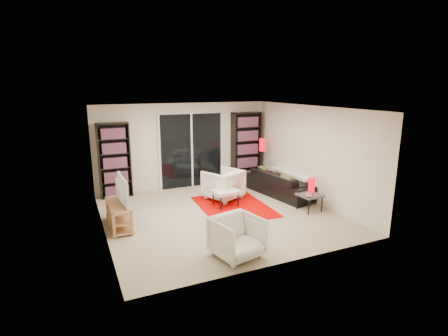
{
  "coord_description": "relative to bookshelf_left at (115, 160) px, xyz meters",
  "views": [
    {
      "loc": [
        -2.99,
        -6.91,
        2.87
      ],
      "look_at": [
        0.25,
        0.3,
        1.0
      ],
      "focal_mm": 28.0,
      "sensor_mm": 36.0,
      "label": 1
    }
  ],
  "objects": [
    {
      "name": "tv_stand",
      "position": [
        -0.24,
        -2.12,
        -0.71
      ],
      "size": [
        0.39,
        1.22,
        0.5
      ],
      "color": "tan",
      "rests_on": "floor"
    },
    {
      "name": "laptop",
      "position": [
        3.93,
        -3.07,
        -0.56
      ],
      "size": [
        0.37,
        0.39,
        0.03
      ],
      "primitive_type": "imported",
      "rotation": [
        0.0,
        0.0,
        0.9
      ],
      "color": "silver",
      "rests_on": "side_table"
    },
    {
      "name": "side_table",
      "position": [
        3.97,
        -2.97,
        -0.62
      ],
      "size": [
        0.54,
        0.54,
        0.4
      ],
      "color": "#46464B",
      "rests_on": "floor"
    },
    {
      "name": "ottoman",
      "position": [
        2.31,
        -1.88,
        -0.63
      ],
      "size": [
        0.63,
        0.54,
        0.4
      ],
      "color": "white",
      "rests_on": "floor"
    },
    {
      "name": "bookshelf_left",
      "position": [
        0.0,
        0.0,
        0.0
      ],
      "size": [
        0.8,
        0.3,
        1.95
      ],
      "color": "black",
      "rests_on": "ground"
    },
    {
      "name": "ceiling",
      "position": [
        1.95,
        -2.33,
        1.42
      ],
      "size": [
        5.0,
        5.0,
        0.02
      ],
      "primitive_type": "cube",
      "color": "white",
      "rests_on": "wall_back"
    },
    {
      "name": "tv",
      "position": [
        -0.22,
        -2.12,
        -0.19
      ],
      "size": [
        0.14,
        0.99,
        0.57
      ],
      "primitive_type": "imported",
      "rotation": [
        0.0,
        0.0,
        1.59
      ],
      "color": "black",
      "rests_on": "tv_stand"
    },
    {
      "name": "floor",
      "position": [
        1.95,
        -2.33,
        -0.98
      ],
      "size": [
        5.0,
        5.0,
        0.0
      ],
      "primitive_type": "plane",
      "color": "#C2B490",
      "rests_on": "ground"
    },
    {
      "name": "rug",
      "position": [
        2.47,
        -1.99,
        -0.97
      ],
      "size": [
        1.69,
        2.22,
        0.01
      ],
      "primitive_type": "cube",
      "rotation": [
        0.0,
        0.0,
        -0.05
      ],
      "color": "#DB0400",
      "rests_on": "floor"
    },
    {
      "name": "floor_lamp",
      "position": [
        4.12,
        -0.49,
        0.06
      ],
      "size": [
        0.21,
        0.21,
        1.37
      ],
      "color": "black",
      "rests_on": "floor"
    },
    {
      "name": "table_lamp",
      "position": [
        4.11,
        -2.84,
        -0.4
      ],
      "size": [
        0.15,
        0.15,
        0.35
      ],
      "primitive_type": "cylinder",
      "color": "red",
      "rests_on": "side_table"
    },
    {
      "name": "wall_back",
      "position": [
        1.95,
        0.17,
        0.22
      ],
      "size": [
        5.0,
        0.02,
        2.4
      ],
      "primitive_type": "cube",
      "color": "silver",
      "rests_on": "ground"
    },
    {
      "name": "armchair_back",
      "position": [
        2.49,
        -1.34,
        -0.59
      ],
      "size": [
        1.11,
        1.12,
        0.78
      ],
      "primitive_type": "imported",
      "rotation": [
        0.0,
        0.0,
        3.57
      ],
      "color": "white",
      "rests_on": "floor"
    },
    {
      "name": "wall_right",
      "position": [
        4.45,
        -2.33,
        0.22
      ],
      "size": [
        0.02,
        5.0,
        2.4
      ],
      "primitive_type": "cube",
      "color": "silver",
      "rests_on": "ground"
    },
    {
      "name": "wall_left",
      "position": [
        -0.55,
        -2.33,
        0.22
      ],
      "size": [
        0.02,
        5.0,
        2.4
      ],
      "primitive_type": "cube",
      "color": "silver",
      "rests_on": "ground"
    },
    {
      "name": "wall_front",
      "position": [
        1.95,
        -4.83,
        0.22
      ],
      "size": [
        5.0,
        0.02,
        2.4
      ],
      "primitive_type": "cube",
      "color": "silver",
      "rests_on": "ground"
    },
    {
      "name": "sliding_door",
      "position": [
        2.15,
        0.13,
        0.07
      ],
      "size": [
        1.92,
        0.08,
        2.16
      ],
      "color": "white",
      "rests_on": "ground"
    },
    {
      "name": "bookshelf_right",
      "position": [
        3.85,
        -0.0,
        0.07
      ],
      "size": [
        0.9,
        0.3,
        2.1
      ],
      "color": "black",
      "rests_on": "ground"
    },
    {
      "name": "sofa",
      "position": [
        4.05,
        -1.65,
        -0.66
      ],
      "size": [
        1.14,
        2.23,
        0.62
      ],
      "primitive_type": "imported",
      "rotation": [
        0.0,
        0.0,
        1.72
      ],
      "color": "black",
      "rests_on": "floor"
    },
    {
      "name": "armchair_front",
      "position": [
        1.42,
        -4.31,
        -0.62
      ],
      "size": [
        0.91,
        0.92,
        0.71
      ],
      "primitive_type": "imported",
      "rotation": [
        0.0,
        0.0,
        0.21
      ],
      "color": "white",
      "rests_on": "floor"
    }
  ]
}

